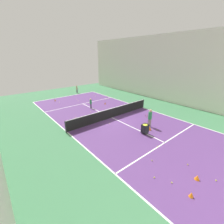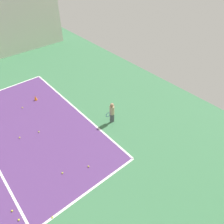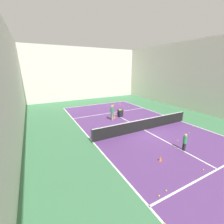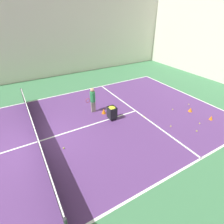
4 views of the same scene
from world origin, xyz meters
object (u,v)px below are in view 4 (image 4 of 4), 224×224
(tennis_net, at_px, (35,133))
(ball_cart, at_px, (112,111))
(training_cone_1, at_px, (211,118))
(coach_at_net, at_px, (93,99))

(tennis_net, bearing_deg, ball_cart, 89.15)
(tennis_net, bearing_deg, training_cone_1, 71.67)
(coach_at_net, xyz_separation_m, training_cone_1, (4.49, 5.79, -0.82))
(coach_at_net, bearing_deg, training_cone_1, 144.82)
(coach_at_net, distance_m, ball_cart, 1.56)
(coach_at_net, relative_size, training_cone_1, 6.53)
(coach_at_net, height_order, ball_cart, coach_at_net)
(training_cone_1, bearing_deg, coach_at_net, -127.78)
(ball_cart, relative_size, training_cone_1, 3.36)
(tennis_net, height_order, training_cone_1, tennis_net)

